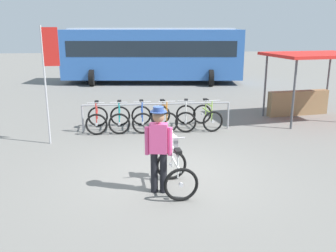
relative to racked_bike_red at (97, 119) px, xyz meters
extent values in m
plane|color=slate|center=(1.82, -3.80, -0.37)|extent=(80.00, 80.00, 0.00)
cylinder|color=#99999E|center=(-0.42, -0.17, 0.06)|extent=(0.06, 0.06, 0.85)
cylinder|color=#99999E|center=(4.13, -0.25, 0.06)|extent=(0.06, 0.06, 0.85)
cylinder|color=#99999E|center=(1.85, -0.21, 0.48)|extent=(4.55, 0.13, 0.05)
torus|color=black|center=(-0.01, 0.51, -0.04)|extent=(0.66, 0.09, 0.66)
cylinder|color=#B7B7BC|center=(-0.01, 0.51, -0.04)|extent=(0.08, 0.06, 0.08)
torus|color=black|center=(0.01, -0.51, -0.04)|extent=(0.66, 0.09, 0.66)
cylinder|color=#B7B7BC|center=(0.01, -0.51, -0.04)|extent=(0.08, 0.06, 0.08)
cube|color=red|center=(0.00, 0.00, 0.19)|extent=(0.06, 0.92, 0.04)
cube|color=red|center=(0.00, -0.05, 0.41)|extent=(0.05, 0.61, 0.04)
cylinder|color=red|center=(-0.01, 0.18, 0.24)|extent=(0.03, 0.03, 0.55)
cube|color=black|center=(-0.01, 0.18, 0.51)|extent=(0.13, 0.24, 0.06)
cylinder|color=red|center=(0.01, -0.39, 0.28)|extent=(0.03, 0.03, 0.63)
cylinder|color=#B7B7BC|center=(0.01, -0.39, 0.59)|extent=(0.52, 0.04, 0.03)
torus|color=black|center=(0.71, 0.50, -0.04)|extent=(0.66, 0.10, 0.66)
cylinder|color=#B7B7BC|center=(0.71, 0.50, -0.04)|extent=(0.08, 0.06, 0.08)
torus|color=black|center=(0.69, -0.52, -0.04)|extent=(0.66, 0.10, 0.66)
cylinder|color=#B7B7BC|center=(0.69, -0.52, -0.04)|extent=(0.08, 0.06, 0.08)
cube|color=teal|center=(0.70, -0.01, 0.19)|extent=(0.05, 0.92, 0.04)
cube|color=teal|center=(0.70, -0.06, 0.41)|extent=(0.05, 0.61, 0.04)
cylinder|color=teal|center=(0.70, 0.17, 0.24)|extent=(0.03, 0.03, 0.55)
cube|color=black|center=(0.70, 0.17, 0.51)|extent=(0.12, 0.24, 0.06)
cylinder|color=teal|center=(0.69, -0.40, 0.28)|extent=(0.03, 0.03, 0.63)
cylinder|color=#B7B7BC|center=(0.69, -0.40, 0.59)|extent=(0.52, 0.04, 0.03)
torus|color=black|center=(1.40, 0.49, -0.04)|extent=(0.66, 0.08, 0.66)
cylinder|color=#B7B7BC|center=(1.40, 0.49, -0.04)|extent=(0.08, 0.06, 0.08)
torus|color=black|center=(1.40, -0.53, -0.04)|extent=(0.66, 0.08, 0.66)
cylinder|color=#B7B7BC|center=(1.40, -0.53, -0.04)|extent=(0.08, 0.06, 0.08)
cube|color=#2D56B7|center=(1.40, -0.02, 0.19)|extent=(0.04, 0.92, 0.04)
cube|color=#2D56B7|center=(1.40, -0.07, 0.41)|extent=(0.04, 0.61, 0.04)
cylinder|color=#2D56B7|center=(1.40, 0.16, 0.24)|extent=(0.03, 0.03, 0.55)
cube|color=black|center=(1.40, 0.16, 0.51)|extent=(0.12, 0.24, 0.06)
cylinder|color=#2D56B7|center=(1.40, -0.41, 0.28)|extent=(0.03, 0.03, 0.63)
cylinder|color=#B7B7BC|center=(1.40, -0.41, 0.59)|extent=(0.52, 0.03, 0.03)
torus|color=black|center=(2.04, 0.47, -0.04)|extent=(0.66, 0.15, 0.66)
cylinder|color=#B7B7BC|center=(2.04, 0.47, -0.04)|extent=(0.09, 0.07, 0.08)
torus|color=black|center=(2.16, -0.54, -0.04)|extent=(0.66, 0.15, 0.66)
cylinder|color=#B7B7BC|center=(2.16, -0.54, -0.04)|extent=(0.09, 0.07, 0.08)
cube|color=orange|center=(2.10, -0.03, 0.19)|extent=(0.15, 0.92, 0.04)
cube|color=orange|center=(2.11, -0.08, 0.41)|extent=(0.11, 0.61, 0.04)
cylinder|color=orange|center=(2.08, 0.15, 0.24)|extent=(0.03, 0.03, 0.55)
cube|color=black|center=(2.08, 0.15, 0.51)|extent=(0.15, 0.25, 0.06)
cylinder|color=orange|center=(2.15, -0.42, 0.28)|extent=(0.03, 0.03, 0.63)
cylinder|color=#B7B7BC|center=(2.15, -0.42, 0.59)|extent=(0.52, 0.09, 0.03)
torus|color=black|center=(2.88, 0.46, -0.04)|extent=(0.66, 0.18, 0.66)
cylinder|color=#B7B7BC|center=(2.88, 0.46, -0.04)|extent=(0.09, 0.07, 0.08)
torus|color=black|center=(2.72, -0.55, -0.04)|extent=(0.66, 0.18, 0.66)
cylinder|color=#B7B7BC|center=(2.72, -0.55, -0.04)|extent=(0.09, 0.07, 0.08)
cube|color=silver|center=(2.80, -0.05, 0.19)|extent=(0.19, 0.91, 0.04)
cube|color=silver|center=(2.79, -0.09, 0.41)|extent=(0.14, 0.61, 0.04)
cylinder|color=silver|center=(2.83, 0.14, 0.24)|extent=(0.03, 0.03, 0.55)
cube|color=black|center=(2.83, 0.14, 0.51)|extent=(0.16, 0.26, 0.06)
cylinder|color=silver|center=(2.74, -0.43, 0.28)|extent=(0.03, 0.03, 0.63)
cylinder|color=#B7B7BC|center=(2.74, -0.43, 0.59)|extent=(0.52, 0.11, 0.03)
torus|color=black|center=(3.44, 0.45, -0.04)|extent=(0.66, 0.15, 0.66)
cylinder|color=#B7B7BC|center=(3.44, 0.45, -0.04)|extent=(0.09, 0.07, 0.08)
torus|color=black|center=(3.56, -0.56, -0.04)|extent=(0.66, 0.15, 0.66)
cylinder|color=#B7B7BC|center=(3.56, -0.56, -0.04)|extent=(0.09, 0.07, 0.08)
cube|color=#9ED14C|center=(3.50, -0.06, 0.19)|extent=(0.15, 0.92, 0.04)
cube|color=#9ED14C|center=(3.51, -0.11, 0.41)|extent=(0.11, 0.61, 0.04)
cylinder|color=#9ED14C|center=(3.48, 0.13, 0.24)|extent=(0.03, 0.03, 0.55)
cube|color=black|center=(3.48, 0.13, 0.51)|extent=(0.15, 0.25, 0.06)
cylinder|color=#9ED14C|center=(3.55, -0.44, 0.28)|extent=(0.03, 0.03, 0.63)
cylinder|color=#B7B7BC|center=(3.55, -0.44, 0.59)|extent=(0.52, 0.09, 0.03)
torus|color=black|center=(1.89, -5.10, -0.04)|extent=(0.66, 0.10, 0.66)
cylinder|color=#B7B7BC|center=(1.89, -5.10, -0.04)|extent=(0.08, 0.06, 0.08)
torus|color=black|center=(1.83, -4.08, -0.04)|extent=(0.66, 0.10, 0.66)
cylinder|color=#B7B7BC|center=(1.83, -4.08, -0.04)|extent=(0.08, 0.06, 0.08)
cube|color=silver|center=(1.86, -4.59, 0.19)|extent=(0.09, 0.92, 0.04)
cube|color=silver|center=(1.86, -4.54, 0.41)|extent=(0.07, 0.61, 0.04)
cylinder|color=silver|center=(1.87, -4.77, 0.24)|extent=(0.03, 0.03, 0.55)
cube|color=black|center=(1.87, -4.77, 0.51)|extent=(0.13, 0.25, 0.06)
cylinder|color=silver|center=(1.84, -4.20, 0.28)|extent=(0.03, 0.03, 0.63)
cylinder|color=#B7B7BC|center=(1.84, -4.20, 0.59)|extent=(0.52, 0.06, 0.03)
cube|color=gray|center=(1.83, -4.06, 0.47)|extent=(0.27, 0.21, 0.22)
ellipsoid|color=beige|center=(1.83, -4.06, 0.57)|extent=(0.19, 0.17, 0.16)
sphere|color=beige|center=(1.83, -3.98, 0.67)|extent=(0.11, 0.11, 0.11)
cylinder|color=black|center=(1.60, -4.68, 0.04)|extent=(0.14, 0.14, 0.82)
cylinder|color=black|center=(1.43, -4.64, 0.04)|extent=(0.14, 0.14, 0.82)
cube|color=#E54C8C|center=(1.51, -4.66, 0.74)|extent=(0.37, 0.26, 0.58)
cylinder|color=#E54C8C|center=(1.72, -4.73, 0.69)|extent=(0.09, 0.09, 0.55)
cylinder|color=#E54C8C|center=(1.29, -4.64, 0.69)|extent=(0.09, 0.09, 0.55)
sphere|color=#9E7051|center=(1.51, -4.66, 1.16)|extent=(0.22, 0.22, 0.22)
cylinder|color=#334C8C|center=(1.51, -4.66, 1.26)|extent=(0.32, 0.32, 0.02)
cylinder|color=#334C8C|center=(1.51, -4.66, 1.31)|extent=(0.20, 0.20, 0.09)
cube|color=#3366B7|center=(2.48, 9.97, 1.28)|extent=(10.23, 3.68, 2.70)
cube|color=#19232D|center=(2.48, 9.97, 1.63)|extent=(9.44, 3.61, 0.84)
cube|color=silver|center=(2.48, 9.97, 2.67)|extent=(9.21, 3.32, 0.08)
cylinder|color=black|center=(-0.90, 9.12, 0.08)|extent=(0.36, 0.92, 0.90)
cylinder|color=black|center=(-0.60, 11.60, 0.08)|extent=(0.36, 0.92, 0.90)
cylinder|color=black|center=(5.55, 8.34, 0.08)|extent=(0.36, 0.92, 0.90)
cylinder|color=black|center=(5.85, 10.82, 0.08)|extent=(0.36, 0.92, 0.90)
cylinder|color=#4C4C51|center=(5.88, 1.28, 0.73)|extent=(0.07, 0.07, 2.20)
cylinder|color=#4C4C51|center=(8.46, 1.64, 0.73)|extent=(0.07, 0.07, 2.20)
cylinder|color=#4C4C51|center=(6.13, -0.50, 0.73)|extent=(0.07, 0.07, 2.20)
cube|color=red|center=(7.30, 0.57, 1.88)|extent=(3.39, 2.70, 0.10)
cube|color=olive|center=(7.19, 1.31, 0.08)|extent=(2.36, 0.62, 0.90)
cylinder|color=#B2B2B7|center=(-1.22, -1.20, 1.23)|extent=(0.05, 0.05, 3.20)
cube|color=red|center=(-1.00, -1.20, 2.28)|extent=(0.40, 0.03, 1.00)
camera|label=1|loc=(0.92, -11.33, 2.80)|focal=39.38mm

